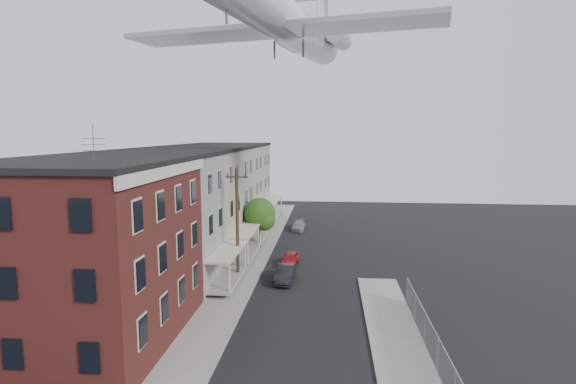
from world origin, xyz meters
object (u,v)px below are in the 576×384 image
object	(u,v)px
utility_pole	(237,223)
car_mid	(285,274)
airplane	(287,22)
car_near	(290,259)
street_tree	(261,215)
car_far	(299,226)

from	to	relation	value
utility_pole	car_mid	distance (m)	5.55
airplane	car_near	bearing A→B (deg)	88.20
airplane	street_tree	bearing A→B (deg)	114.30
utility_pole	street_tree	bearing A→B (deg)	88.11
utility_pole	car_near	distance (m)	7.15
car_mid	car_near	bearing A→B (deg)	92.55
car_far	street_tree	bearing A→B (deg)	-109.38
street_tree	car_near	size ratio (longest dim) A/B	1.57
utility_pole	airplane	distance (m)	16.29
car_near	car_far	distance (m)	14.44
street_tree	car_far	bearing A→B (deg)	70.24
utility_pole	car_mid	bearing A→B (deg)	-0.68
car_mid	car_far	distance (m)	18.94
car_far	airplane	world-z (taller)	airplane
car_near	car_mid	bearing A→B (deg)	-85.30
street_tree	car_near	world-z (taller)	street_tree
utility_pole	airplane	xyz separation A→B (m)	(3.73, 2.38, 15.68)
car_near	airplane	world-z (taller)	airplane
street_tree	car_mid	xyz separation A→B (m)	(3.47, -9.97, -2.81)
car_mid	street_tree	bearing A→B (deg)	111.76
car_mid	car_far	world-z (taller)	car_mid
street_tree	airplane	xyz separation A→B (m)	(3.41, -7.55, 16.90)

